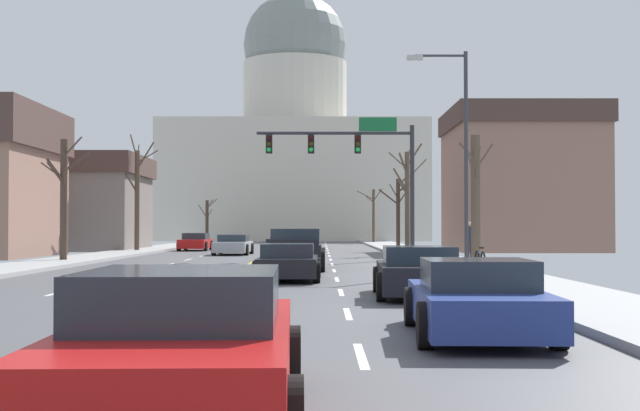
# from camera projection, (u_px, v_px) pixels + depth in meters

# --- Properties ---
(ground) EXTENTS (20.00, 180.00, 0.20)m
(ground) POSITION_uv_depth(u_px,v_px,m) (237.00, 273.00, 29.85)
(ground) COLOR #4D4D52
(signal_gantry) EXTENTS (7.91, 0.41, 6.97)m
(signal_gantry) POSITION_uv_depth(u_px,v_px,m) (359.00, 156.00, 43.02)
(signal_gantry) COLOR #28282D
(signal_gantry) RESTS_ON ground
(street_lamp_right) EXTENTS (2.18, 0.24, 7.77)m
(street_lamp_right) POSITION_uv_depth(u_px,v_px,m) (461.00, 140.00, 30.67)
(street_lamp_right) COLOR #333338
(street_lamp_right) RESTS_ON ground
(capitol_building) EXTENTS (30.13, 18.56, 31.73)m
(capitol_building) POSITION_uv_depth(u_px,v_px,m) (298.00, 149.00, 101.90)
(capitol_building) COLOR beige
(capitol_building) RESTS_ON ground
(sedan_near_00) EXTENTS (2.08, 4.43, 1.19)m
(sedan_near_00) POSITION_uv_depth(u_px,v_px,m) (293.00, 250.00, 38.85)
(sedan_near_00) COLOR silver
(sedan_near_00) RESTS_ON ground
(pickup_truck_near_01) EXTENTS (2.29, 5.40, 1.55)m
(pickup_truck_near_01) POSITION_uv_depth(u_px,v_px,m) (298.00, 251.00, 32.52)
(pickup_truck_near_01) COLOR black
(pickup_truck_near_01) RESTS_ON ground
(sedan_near_02) EXTENTS (1.98, 4.34, 1.12)m
(sedan_near_02) POSITION_uv_depth(u_px,v_px,m) (291.00, 263.00, 26.15)
(sedan_near_02) COLOR black
(sedan_near_02) RESTS_ON ground
(sedan_near_03) EXTENTS (2.15, 4.43, 1.19)m
(sedan_near_03) POSITION_uv_depth(u_px,v_px,m) (421.00, 273.00, 20.01)
(sedan_near_03) COLOR black
(sedan_near_03) RESTS_ON ground
(sedan_near_04) EXTENTS (2.10, 4.45, 1.16)m
(sedan_near_04) POSITION_uv_depth(u_px,v_px,m) (480.00, 301.00, 12.83)
(sedan_near_04) COLOR navy
(sedan_near_04) RESTS_ON ground
(sedan_near_05) EXTENTS (2.11, 4.74, 1.29)m
(sedan_near_05) POSITION_uv_depth(u_px,v_px,m) (186.00, 351.00, 7.25)
(sedan_near_05) COLOR #B71414
(sedan_near_05) RESTS_ON ground
(sedan_oncoming_00) EXTENTS (2.14, 4.53, 1.15)m
(sedan_oncoming_00) POSITION_uv_depth(u_px,v_px,m) (236.00, 245.00, 49.52)
(sedan_oncoming_00) COLOR #9EA3A8
(sedan_oncoming_00) RESTS_ON ground
(sedan_oncoming_01) EXTENTS (2.03, 4.27, 1.18)m
(sedan_oncoming_01) POSITION_uv_depth(u_px,v_px,m) (199.00, 242.00, 57.91)
(sedan_oncoming_01) COLOR #B71414
(sedan_oncoming_01) RESTS_ON ground
(flank_building_00) EXTENTS (14.24, 9.35, 6.44)m
(flank_building_00) POSITION_uv_depth(u_px,v_px,m) (43.00, 202.00, 58.64)
(flank_building_00) COLOR slate
(flank_building_00) RESTS_ON ground
(flank_building_01) EXTENTS (8.36, 7.63, 6.81)m
(flank_building_01) POSITION_uv_depth(u_px,v_px,m) (68.00, 204.00, 70.90)
(flank_building_01) COLOR #B2A38E
(flank_building_01) RESTS_ON ground
(flank_building_03) EXTENTS (9.56, 10.05, 9.40)m
(flank_building_03) POSITION_uv_depth(u_px,v_px,m) (524.00, 179.00, 56.93)
(flank_building_03) COLOR #8C6656
(flank_building_03) RESTS_ON ground
(bare_tree_00) EXTENTS (2.37, 1.81, 6.29)m
(bare_tree_00) POSITION_uv_depth(u_px,v_px,m) (410.00, 195.00, 49.16)
(bare_tree_00) COLOR brown
(bare_tree_00) RESTS_ON ground
(bare_tree_01) EXTENTS (2.12, 1.86, 5.51)m
(bare_tree_01) POSITION_uv_depth(u_px,v_px,m) (67.00, 195.00, 38.74)
(bare_tree_01) COLOR #423328
(bare_tree_01) RESTS_ON ground
(bare_tree_02) EXTENTS (2.43, 1.43, 5.06)m
(bare_tree_02) POSITION_uv_depth(u_px,v_px,m) (376.00, 213.00, 81.03)
(bare_tree_02) COLOR #4C3D2D
(bare_tree_02) RESTS_ON ground
(bare_tree_03) EXTENTS (2.15, 2.15, 7.41)m
(bare_tree_03) POSITION_uv_depth(u_px,v_px,m) (140.00, 195.00, 54.39)
(bare_tree_03) COLOR #4C3D2D
(bare_tree_03) RESTS_ON ground
(bare_tree_04) EXTENTS (2.24, 1.73, 4.93)m
(bare_tree_04) POSITION_uv_depth(u_px,v_px,m) (401.00, 210.00, 56.94)
(bare_tree_04) COLOR #423328
(bare_tree_04) RESTS_ON ground
(bare_tree_05) EXTENTS (1.88, 1.11, 4.14)m
(bare_tree_05) POSITION_uv_depth(u_px,v_px,m) (210.00, 220.00, 83.50)
(bare_tree_05) COLOR #423328
(bare_tree_05) RESTS_ON ground
(bare_tree_06) EXTENTS (1.39, 2.79, 4.91)m
(bare_tree_06) POSITION_uv_depth(u_px,v_px,m) (479.00, 198.00, 32.00)
(bare_tree_06) COLOR brown
(bare_tree_06) RESTS_ON ground
(pedestrian_00) EXTENTS (0.35, 0.34, 1.68)m
(pedestrian_00) POSITION_uv_depth(u_px,v_px,m) (473.00, 240.00, 34.75)
(pedestrian_00) COLOR black
(pedestrian_00) RESTS_ON ground
(bicycle_parked) EXTENTS (0.12, 1.77, 0.85)m
(bicycle_parked) POSITION_uv_depth(u_px,v_px,m) (483.00, 261.00, 28.74)
(bicycle_parked) COLOR black
(bicycle_parked) RESTS_ON ground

